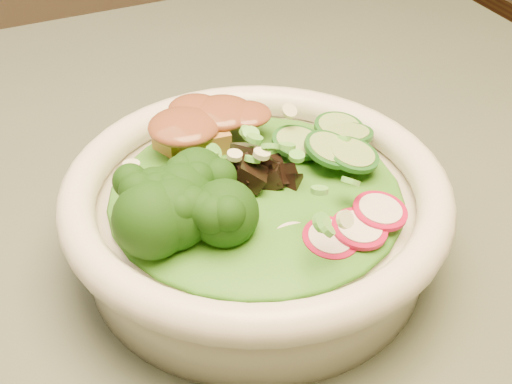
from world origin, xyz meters
name	(u,v)px	position (x,y,z in m)	size (l,w,h in m)	color
salad_bowl	(256,215)	(0.18, -0.05, 0.79)	(0.25, 0.25, 0.07)	silver
lettuce_bed	(256,191)	(0.18, -0.05, 0.81)	(0.19, 0.19, 0.02)	#275612
broccoli_florets	(182,211)	(0.13, -0.06, 0.82)	(0.07, 0.06, 0.04)	black
radish_slices	(327,234)	(0.20, -0.10, 0.81)	(0.10, 0.04, 0.02)	#9F0C33
cucumber_slices	(327,144)	(0.24, -0.03, 0.82)	(0.06, 0.06, 0.03)	#82AA5E
mushroom_heap	(245,167)	(0.18, -0.04, 0.82)	(0.06, 0.06, 0.04)	black
tofu_cubes	(203,137)	(0.17, 0.01, 0.82)	(0.08, 0.06, 0.03)	#A47836
peanut_sauce	(202,122)	(0.17, 0.01, 0.83)	(0.06, 0.05, 0.01)	brown
scallion_garnish	(256,163)	(0.18, -0.05, 0.83)	(0.18, 0.18, 0.02)	#57B540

